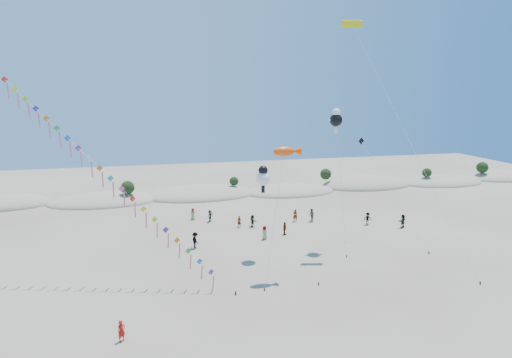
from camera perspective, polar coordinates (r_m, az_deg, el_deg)
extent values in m
plane|color=#806C58|center=(33.62, 1.79, -20.38)|extent=(160.00, 160.00, 0.00)
ellipsoid|color=gray|center=(74.70, -19.66, -2.90)|extent=(17.60, 9.68, 3.00)
ellipsoid|color=#283D16|center=(74.51, -19.70, -2.29)|extent=(14.08, 6.34, 0.70)
ellipsoid|color=gray|center=(75.31, -7.42, -2.20)|extent=(19.00, 10.45, 3.40)
ellipsoid|color=#283D16|center=(75.10, -7.43, -1.50)|extent=(15.20, 6.84, 0.76)
ellipsoid|color=gray|center=(77.28, 4.58, -1.78)|extent=(16.40, 9.02, 2.80)
ellipsoid|color=#283D16|center=(77.11, 4.59, -1.23)|extent=(13.12, 5.90, 0.66)
ellipsoid|color=gray|center=(85.13, 14.48, -0.87)|extent=(18.00, 9.90, 3.80)
ellipsoid|color=#283D16|center=(84.91, 14.52, -0.18)|extent=(14.40, 6.48, 0.72)
ellipsoid|color=gray|center=(92.73, 23.60, -0.48)|extent=(16.80, 9.24, 3.00)
ellipsoid|color=#283D16|center=(92.57, 23.64, 0.02)|extent=(13.44, 6.05, 0.67)
ellipsoid|color=gray|center=(104.11, 30.18, 0.14)|extent=(17.60, 9.68, 3.20)
ellipsoid|color=#283D16|center=(103.97, 30.23, 0.62)|extent=(14.08, 6.34, 0.70)
sphere|color=black|center=(72.64, -16.75, -1.10)|extent=(2.20, 2.20, 2.20)
sphere|color=black|center=(75.76, -2.96, -0.30)|extent=(1.60, 1.60, 1.60)
sphere|color=black|center=(82.20, 9.28, 0.65)|extent=(2.10, 2.10, 2.10)
sphere|color=black|center=(89.63, 21.83, 0.79)|extent=(1.80, 1.80, 1.80)
sphere|color=black|center=(99.44, 27.94, 1.37)|extent=(2.30, 2.30, 2.30)
cube|color=#3F2D1E|center=(39.46, -2.73, -14.96)|extent=(0.12, 0.12, 0.35)
cylinder|color=silver|center=(42.44, -21.30, 2.53)|extent=(24.63, 13.85, 23.43)
cube|color=purple|center=(39.44, -6.02, -12.23)|extent=(1.15, 0.45, 1.21)
cube|color=#DF5E7C|center=(39.97, -5.73, -13.63)|extent=(0.19, 0.45, 1.55)
cube|color=blue|center=(39.48, -7.53, -10.83)|extent=(1.15, 0.45, 1.21)
cube|color=#DF5E7C|center=(39.97, -7.23, -12.25)|extent=(0.19, 0.45, 1.55)
cube|color=green|center=(39.57, -9.02, -9.43)|extent=(1.15, 0.45, 1.21)
cube|color=#DF5E7C|center=(40.03, -8.71, -10.86)|extent=(0.19, 0.45, 1.55)
cube|color=orange|center=(39.70, -10.49, -8.03)|extent=(1.15, 0.45, 1.21)
cube|color=#DF5E7C|center=(40.14, -10.18, -9.48)|extent=(0.19, 0.45, 1.55)
cube|color=#4A28A2|center=(39.89, -11.94, -6.64)|extent=(1.15, 0.45, 1.21)
cube|color=#DF5E7C|center=(40.29, -11.62, -8.09)|extent=(0.19, 0.45, 1.55)
cube|color=#BBE81B|center=(40.12, -13.37, -5.26)|extent=(1.15, 0.45, 1.21)
cube|color=#DF5E7C|center=(40.49, -13.04, -6.72)|extent=(0.19, 0.45, 1.55)
cube|color=#FFFB1A|center=(40.40, -14.77, -3.89)|extent=(1.15, 0.45, 1.21)
cube|color=#DF5E7C|center=(40.74, -14.44, -5.35)|extent=(0.19, 0.45, 1.55)
cube|color=red|center=(40.73, -16.15, -2.54)|extent=(1.15, 0.45, 1.21)
cube|color=#DF5E7C|center=(41.04, -15.81, -4.00)|extent=(0.19, 0.45, 1.55)
cube|color=#FF5084|center=(41.10, -17.50, -1.21)|extent=(1.15, 0.45, 1.21)
cube|color=#DF5E7C|center=(41.38, -17.16, -2.67)|extent=(0.19, 0.45, 1.55)
cube|color=#19A3BE|center=(41.51, -18.82, 0.09)|extent=(1.15, 0.45, 1.21)
cube|color=#DF5E7C|center=(41.77, -18.48, -1.36)|extent=(0.19, 0.45, 1.55)
cube|color=orange|center=(41.97, -20.12, 1.37)|extent=(1.15, 0.45, 1.21)
cube|color=#DF5E7C|center=(42.20, -19.77, -0.08)|extent=(0.19, 0.45, 1.55)
cube|color=white|center=(42.47, -21.39, 2.61)|extent=(1.15, 0.45, 1.21)
cube|color=#DF5E7C|center=(42.67, -21.03, 1.18)|extent=(0.19, 0.45, 1.55)
cube|color=purple|center=(43.01, -22.63, 3.83)|extent=(1.15, 0.45, 1.21)
cube|color=#DF5E7C|center=(43.18, -22.27, 2.41)|extent=(0.19, 0.45, 1.55)
cube|color=blue|center=(43.59, -23.84, 5.01)|extent=(1.15, 0.45, 1.21)
cube|color=#DF5E7C|center=(43.73, -23.48, 3.61)|extent=(0.19, 0.45, 1.55)
cube|color=green|center=(44.21, -25.03, 6.16)|extent=(1.15, 0.45, 1.21)
cube|color=#DF5E7C|center=(44.32, -24.67, 4.77)|extent=(0.19, 0.45, 1.55)
cube|color=orange|center=(44.86, -26.18, 7.28)|extent=(1.15, 0.45, 1.21)
cube|color=#DF5E7C|center=(44.94, -25.82, 5.90)|extent=(0.19, 0.45, 1.55)
cube|color=#4A28A2|center=(45.54, -27.31, 8.35)|extent=(1.15, 0.45, 1.21)
cube|color=#DF5E7C|center=(45.60, -26.95, 7.00)|extent=(0.19, 0.45, 1.55)
cube|color=#BBE81B|center=(46.26, -28.41, 9.40)|extent=(1.15, 0.45, 1.21)
cube|color=#DF5E7C|center=(46.29, -28.04, 8.06)|extent=(0.19, 0.45, 1.55)
cube|color=#FFFB1A|center=(47.01, -29.48, 10.40)|extent=(1.15, 0.45, 1.21)
cube|color=#DF5E7C|center=(47.02, -29.11, 9.09)|extent=(0.19, 0.45, 1.55)
cube|color=red|center=(47.79, -30.52, 11.37)|extent=(1.15, 0.45, 1.21)
cube|color=#DF5E7C|center=(47.77, -30.16, 10.08)|extent=(0.19, 0.45, 1.55)
cube|color=#3F2D1E|center=(40.18, 1.14, -14.48)|extent=(0.10, 0.10, 0.30)
cylinder|color=silver|center=(39.92, 2.47, -5.45)|extent=(2.82, 3.55, 12.24)
ellipsoid|color=#F64E0C|center=(40.64, 3.75, 3.68)|extent=(2.16, 0.95, 0.95)
cone|color=#F64E0C|center=(41.02, 5.36, 3.73)|extent=(0.86, 0.86, 0.86)
cube|color=#3F2D1E|center=(41.61, 8.35, -13.65)|extent=(0.10, 0.10, 0.30)
cylinder|color=silver|center=(43.24, 4.43, -6.58)|extent=(3.24, 8.50, 8.70)
sphere|color=white|center=(45.63, 0.95, 0.06)|extent=(1.51, 1.51, 1.51)
sphere|color=black|center=(45.46, 0.95, 1.18)|extent=(1.01, 1.01, 1.01)
cube|color=black|center=(45.88, 0.94, -1.35)|extent=(0.35, 0.18, 0.80)
cube|color=#3F2D1E|center=(48.55, 12.00, -10.00)|extent=(0.10, 0.10, 0.30)
cylinder|color=silver|center=(48.44, 11.30, -1.14)|extent=(0.19, 4.52, 14.65)
sphere|color=black|center=(49.48, 10.62, 7.72)|extent=(1.45, 1.45, 1.45)
sphere|color=white|center=(49.43, 10.66, 8.72)|extent=(0.94, 0.94, 0.94)
cube|color=white|center=(49.56, 10.57, 6.43)|extent=(0.35, 0.18, 0.80)
cube|color=white|center=(49.20, 9.87, 7.73)|extent=(0.60, 0.15, 0.25)
cube|color=white|center=(49.77, 11.36, 7.71)|extent=(0.60, 0.15, 0.25)
cube|color=#3F2D1E|center=(46.39, 27.73, -12.18)|extent=(0.10, 0.10, 0.30)
cylinder|color=silver|center=(46.08, 20.01, 4.26)|extent=(7.82, 13.50, 24.99)
cube|color=#DACB0B|center=(50.22, 12.64, 19.53)|extent=(2.31, 0.94, 0.81)
cube|color=black|center=(50.23, 12.62, 19.52)|extent=(2.23, 0.57, 0.19)
cube|color=#3F2D1E|center=(52.12, 22.06, -9.10)|extent=(0.10, 0.10, 0.30)
cylinder|color=silver|center=(52.54, 17.87, -2.04)|extent=(4.63, 8.37, 11.88)
cube|color=black|center=(54.00, 13.86, 4.94)|extent=(0.86, 0.26, 0.88)
imported|color=red|center=(34.23, -17.50, -18.76)|extent=(0.70, 0.64, 1.61)
imported|color=slate|center=(50.39, -8.11, -8.09)|extent=(1.09, 1.39, 1.89)
imported|color=slate|center=(52.74, 1.16, -7.17)|extent=(0.99, 0.93, 1.70)
imported|color=slate|center=(54.49, 3.85, -6.60)|extent=(0.90, 1.02, 1.65)
imported|color=slate|center=(57.41, -2.25, -5.70)|extent=(0.66, 0.62, 1.52)
imported|color=slate|center=(57.49, -0.46, -5.60)|extent=(0.93, 1.60, 1.64)
imported|color=slate|center=(60.01, 5.24, -4.86)|extent=(0.71, 0.54, 1.75)
imported|color=slate|center=(60.15, 7.42, -4.83)|extent=(0.82, 0.98, 1.82)
imported|color=slate|center=(61.31, -8.41, -4.63)|extent=(0.95, 0.86, 1.63)
imported|color=slate|center=(60.42, 18.97, -5.32)|extent=(1.71, 1.23, 1.78)
imported|color=slate|center=(60.33, 14.66, -5.13)|extent=(1.20, 0.82, 1.70)
imported|color=slate|center=(60.05, -6.15, -4.92)|extent=(1.09, 1.59, 1.65)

